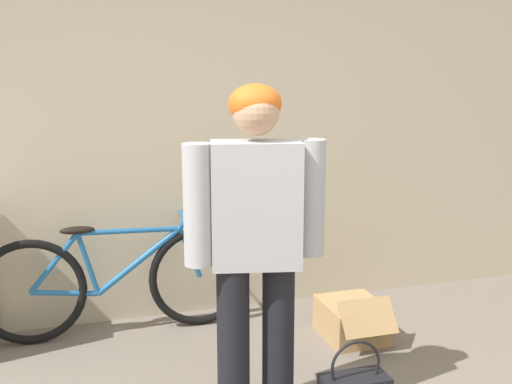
# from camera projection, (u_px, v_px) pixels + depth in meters

# --- Properties ---
(wall_back) EXTENTS (8.00, 0.07, 2.60)m
(wall_back) POSITION_uv_depth(u_px,v_px,m) (167.00, 136.00, 4.14)
(wall_back) COLOR beige
(wall_back) RESTS_ON ground_plane
(person) EXTENTS (0.70, 0.31, 1.68)m
(person) POSITION_uv_depth(u_px,v_px,m) (256.00, 232.00, 2.89)
(person) COLOR black
(person) RESTS_ON ground_plane
(bicycle) EXTENTS (1.80, 0.46, 0.77)m
(bicycle) POSITION_uv_depth(u_px,v_px,m) (118.00, 281.00, 3.97)
(bicycle) COLOR black
(bicycle) RESTS_ON ground_plane
(cardboard_box) EXTENTS (0.38, 0.52, 0.32)m
(cardboard_box) POSITION_uv_depth(u_px,v_px,m) (352.00, 320.00, 3.97)
(cardboard_box) COLOR tan
(cardboard_box) RESTS_ON ground_plane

